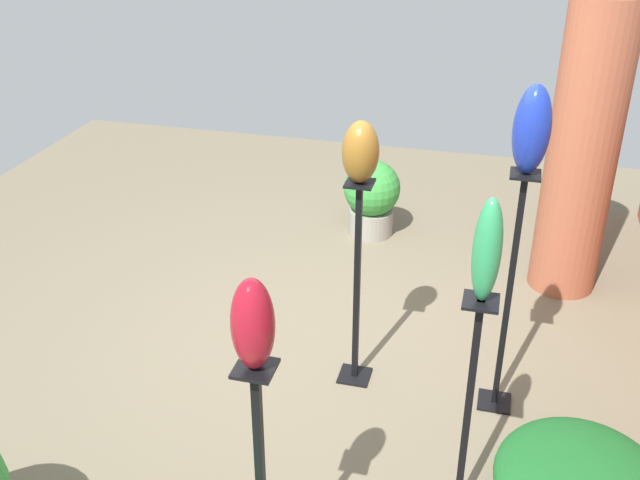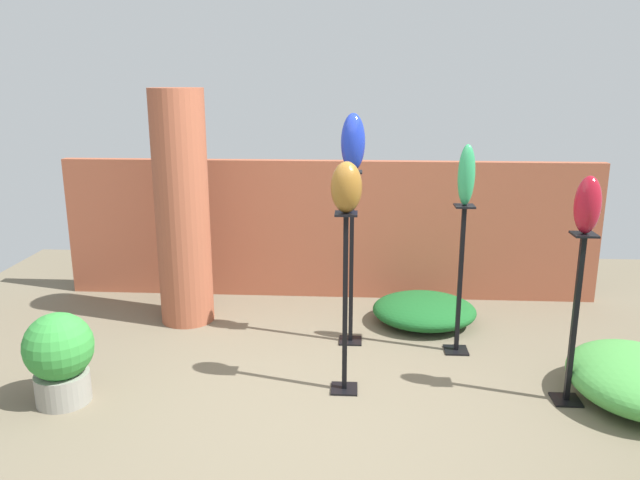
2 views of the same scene
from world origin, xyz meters
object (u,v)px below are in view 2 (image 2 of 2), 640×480
object	(u,v)px
pedestal_jade	(460,286)
art_vase_jade	(466,175)
art_vase_cobalt	(353,142)
pedestal_ruby	(574,327)
pedestal_bronze	(345,311)
art_vase_bronze	(346,187)
pedestal_cobalt	(351,265)
potted_plant_front_right	(59,356)
art_vase_ruby	(588,205)
brick_pillar	(182,209)

from	to	relation	value
pedestal_jade	art_vase_jade	world-z (taller)	art_vase_jade
art_vase_cobalt	pedestal_ruby	bearing A→B (deg)	-31.12
pedestal_bronze	pedestal_jade	bearing A→B (deg)	38.24
art_vase_bronze	pedestal_jade	bearing A→B (deg)	38.24
pedestal_ruby	art_vase_cobalt	xyz separation A→B (m)	(-1.59, 0.96, 1.19)
pedestal_cobalt	potted_plant_front_right	size ratio (longest dim) A/B	2.26
pedestal_bronze	art_vase_bronze	bearing A→B (deg)	0.00
pedestal_cobalt	pedestal_ruby	bearing A→B (deg)	-31.12
pedestal_ruby	art_vase_cobalt	bearing A→B (deg)	148.88
pedestal_bronze	potted_plant_front_right	xyz separation A→B (m)	(-2.04, -0.30, -0.27)
art_vase_jade	potted_plant_front_right	xyz separation A→B (m)	(-2.98, -1.05, -1.17)
pedestal_jade	art_vase_cobalt	xyz separation A→B (m)	(-0.91, 0.14, 1.18)
pedestal_bronze	art_vase_ruby	bearing A→B (deg)	-2.42
pedestal_bronze	pedestal_ruby	world-z (taller)	pedestal_bronze
pedestal_cobalt	art_vase_bronze	distance (m)	1.23
art_vase_bronze	art_vase_jade	xyz separation A→B (m)	(0.95, 0.75, -0.02)
pedestal_bronze	pedestal_jade	distance (m)	1.21
pedestal_ruby	pedestal_jade	bearing A→B (deg)	129.66
art_vase_bronze	art_vase_jade	world-z (taller)	art_vase_jade
potted_plant_front_right	pedestal_ruby	bearing A→B (deg)	3.60
art_vase_jade	art_vase_cobalt	xyz separation A→B (m)	(-0.91, 0.14, 0.24)
pedestal_cobalt	art_vase_jade	bearing A→B (deg)	-8.98
pedestal_bronze	brick_pillar	bearing A→B (deg)	139.73
pedestal_ruby	art_vase_ruby	distance (m)	0.88
pedestal_cobalt	art_vase_bronze	xyz separation A→B (m)	(-0.03, -0.89, 0.84)
brick_pillar	art_vase_jade	xyz separation A→B (m)	(2.50, -0.57, 0.43)
pedestal_ruby	pedestal_jade	distance (m)	1.06
pedestal_jade	art_vase_ruby	xyz separation A→B (m)	(0.68, -0.82, 0.87)
potted_plant_front_right	art_vase_jade	bearing A→B (deg)	19.31
pedestal_jade	potted_plant_front_right	bearing A→B (deg)	-160.69
brick_pillar	pedestal_ruby	bearing A→B (deg)	-23.55
pedestal_bronze	art_vase_jade	world-z (taller)	art_vase_jade
pedestal_cobalt	art_vase_cobalt	size ratio (longest dim) A/B	3.22
pedestal_jade	art_vase_cobalt	distance (m)	1.50
art_vase_jade	potted_plant_front_right	size ratio (longest dim) A/B	0.73
pedestal_ruby	pedestal_jade	size ratio (longest dim) A/B	0.98
art_vase_jade	pedestal_ruby	bearing A→B (deg)	-50.34
brick_pillar	art_vase_cobalt	xyz separation A→B (m)	(1.59, -0.42, 0.67)
pedestal_cobalt	potted_plant_front_right	world-z (taller)	pedestal_cobalt
art_vase_cobalt	pedestal_bronze	bearing A→B (deg)	-92.17
brick_pillar	art_vase_bronze	distance (m)	2.08
brick_pillar	potted_plant_front_right	xyz separation A→B (m)	(-0.48, -1.61, -0.74)
pedestal_bronze	pedestal_jade	world-z (taller)	pedestal_bronze
art_vase_cobalt	potted_plant_front_right	size ratio (longest dim) A/B	0.70
art_vase_jade	art_vase_bronze	bearing A→B (deg)	-141.76
pedestal_bronze	art_vase_ruby	xyz separation A→B (m)	(1.62, -0.07, 0.83)
pedestal_ruby	art_vase_cobalt	size ratio (longest dim) A/B	2.65
art_vase_jade	potted_plant_front_right	distance (m)	3.37
pedestal_bronze	art_vase_cobalt	xyz separation A→B (m)	(0.03, 0.89, 1.14)
potted_plant_front_right	pedestal_jade	bearing A→B (deg)	19.31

